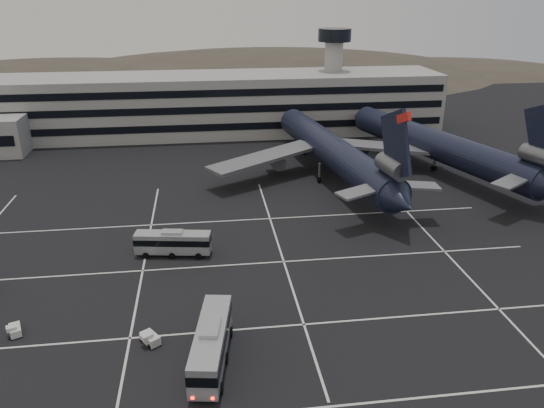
{
  "coord_description": "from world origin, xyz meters",
  "views": [
    {
      "loc": [
        2.44,
        -56.2,
        33.05
      ],
      "look_at": [
        11.49,
        11.76,
        5.0
      ],
      "focal_mm": 35.0,
      "sensor_mm": 36.0,
      "label": 1
    }
  ],
  "objects": [
    {
      "name": "ground",
      "position": [
        0.0,
        0.0,
        0.0
      ],
      "size": [
        260.0,
        260.0,
        0.0
      ],
      "primitive_type": "plane",
      "color": "black",
      "rests_on": "ground"
    },
    {
      "name": "lane_markings",
      "position": [
        0.95,
        0.72,
        0.01
      ],
      "size": [
        90.0,
        55.62,
        0.01
      ],
      "color": "silver",
      "rests_on": "ground"
    },
    {
      "name": "terminal",
      "position": [
        -2.95,
        71.14,
        6.93
      ],
      "size": [
        125.0,
        26.0,
        24.0
      ],
      "color": "gray",
      "rests_on": "ground"
    },
    {
      "name": "hills",
      "position": [
        17.99,
        170.0,
        -12.07
      ],
      "size": [
        352.0,
        180.0,
        44.0
      ],
      "color": "#38332B",
      "rests_on": "ground"
    },
    {
      "name": "trijet_main",
      "position": [
        25.96,
        34.95,
        5.25
      ],
      "size": [
        46.99,
        57.63,
        18.08
      ],
      "rotation": [
        0.0,
        0.0,
        0.14
      ],
      "color": "black",
      "rests_on": "ground"
    },
    {
      "name": "trijet_far",
      "position": [
        46.84,
        35.72,
        5.43
      ],
      "size": [
        25.43,
        56.47,
        18.08
      ],
      "rotation": [
        0.0,
        0.0,
        0.3
      ],
      "color": "black",
      "rests_on": "ground"
    },
    {
      "name": "bus_near",
      "position": [
        2.2,
        -14.82,
        2.27
      ],
      "size": [
        4.58,
        12.05,
        4.16
      ],
      "rotation": [
        0.0,
        0.0,
        -0.16
      ],
      "color": "#95979C",
      "rests_on": "ground"
    },
    {
      "name": "bus_far",
      "position": [
        -2.26,
        7.83,
        1.93
      ],
      "size": [
        10.22,
        3.88,
        3.52
      ],
      "rotation": [
        0.0,
        0.0,
        1.41
      ],
      "color": "#95979C",
      "rests_on": "ground"
    },
    {
      "name": "tug_a",
      "position": [
        -17.69,
        -7.79,
        0.55
      ],
      "size": [
        1.8,
        2.22,
        1.25
      ],
      "rotation": [
        0.0,
        0.0,
        0.37
      ],
      "color": "silver",
      "rests_on": "ground"
    },
    {
      "name": "tug_b",
      "position": [
        -3.79,
        -11.15,
        0.62
      ],
      "size": [
        2.3,
        2.5,
        1.39
      ],
      "rotation": [
        0.0,
        0.0,
        0.61
      ],
      "color": "silver",
      "rests_on": "ground"
    }
  ]
}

